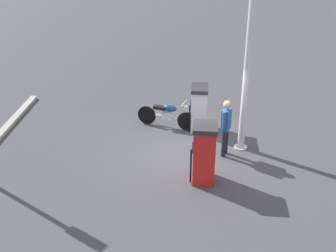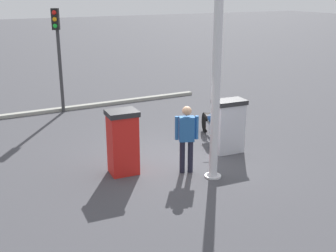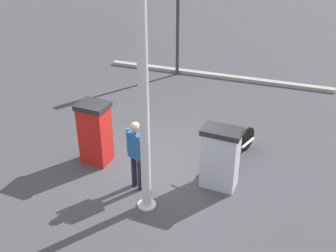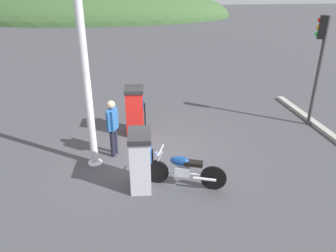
{
  "view_description": "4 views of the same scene",
  "coord_description": "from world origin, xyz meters",
  "px_view_note": "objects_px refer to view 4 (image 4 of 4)",
  "views": [
    {
      "loc": [
        0.47,
        10.51,
        5.77
      ],
      "look_at": [
        0.77,
        -0.1,
        0.77
      ],
      "focal_mm": 43.12,
      "sensor_mm": 36.0,
      "label": 1
    },
    {
      "loc": [
        -9.29,
        5.11,
        4.32
      ],
      "look_at": [
        0.91,
        -0.26,
        0.62
      ],
      "focal_mm": 45.87,
      "sensor_mm": 36.0,
      "label": 2
    },
    {
      "loc": [
        -7.89,
        -2.99,
        5.86
      ],
      "look_at": [
        1.01,
        0.1,
        0.62
      ],
      "focal_mm": 44.63,
      "sensor_mm": 36.0,
      "label": 3
    },
    {
      "loc": [
        -0.45,
        -8.28,
        4.71
      ],
      "look_at": [
        0.7,
        0.15,
        0.83
      ],
      "focal_mm": 34.51,
      "sensor_mm": 36.0,
      "label": 4
    }
  ],
  "objects_px": {
    "fuel_pump_far": "(135,111)",
    "canopy_support_pole": "(87,87)",
    "attendant_person": "(113,125)",
    "motorcycle_near_pump": "(183,169)",
    "roadside_traffic_light": "(319,53)",
    "fuel_pump_near": "(141,160)"
  },
  "relations": [
    {
      "from": "fuel_pump_far",
      "to": "canopy_support_pole",
      "type": "height_order",
      "value": "canopy_support_pole"
    },
    {
      "from": "fuel_pump_far",
      "to": "attendant_person",
      "type": "relative_size",
      "value": 0.94
    },
    {
      "from": "motorcycle_near_pump",
      "to": "canopy_support_pole",
      "type": "relative_size",
      "value": 0.43
    },
    {
      "from": "fuel_pump_far",
      "to": "roadside_traffic_light",
      "type": "bearing_deg",
      "value": -0.69
    },
    {
      "from": "fuel_pump_far",
      "to": "roadside_traffic_light",
      "type": "distance_m",
      "value": 6.29
    },
    {
      "from": "roadside_traffic_light",
      "to": "fuel_pump_near",
      "type": "bearing_deg",
      "value": -153.43
    },
    {
      "from": "attendant_person",
      "to": "fuel_pump_near",
      "type": "bearing_deg",
      "value": -68.39
    },
    {
      "from": "motorcycle_near_pump",
      "to": "attendant_person",
      "type": "relative_size",
      "value": 1.17
    },
    {
      "from": "motorcycle_near_pump",
      "to": "canopy_support_pole",
      "type": "height_order",
      "value": "canopy_support_pole"
    },
    {
      "from": "fuel_pump_far",
      "to": "fuel_pump_near",
      "type": "bearing_deg",
      "value": -90.0
    },
    {
      "from": "fuel_pump_far",
      "to": "canopy_support_pole",
      "type": "bearing_deg",
      "value": -123.94
    },
    {
      "from": "attendant_person",
      "to": "roadside_traffic_light",
      "type": "relative_size",
      "value": 0.46
    },
    {
      "from": "motorcycle_near_pump",
      "to": "fuel_pump_near",
      "type": "bearing_deg",
      "value": 174.43
    },
    {
      "from": "fuel_pump_near",
      "to": "roadside_traffic_light",
      "type": "relative_size",
      "value": 0.4
    },
    {
      "from": "canopy_support_pole",
      "to": "attendant_person",
      "type": "bearing_deg",
      "value": 38.84
    },
    {
      "from": "roadside_traffic_light",
      "to": "fuel_pump_far",
      "type": "bearing_deg",
      "value": 179.31
    },
    {
      "from": "fuel_pump_near",
      "to": "motorcycle_near_pump",
      "type": "bearing_deg",
      "value": -5.57
    },
    {
      "from": "motorcycle_near_pump",
      "to": "roadside_traffic_light",
      "type": "relative_size",
      "value": 0.53
    },
    {
      "from": "fuel_pump_near",
      "to": "fuel_pump_far",
      "type": "xyz_separation_m",
      "value": [
        -0.0,
        3.1,
        0.05
      ]
    },
    {
      "from": "fuel_pump_far",
      "to": "roadside_traffic_light",
      "type": "xyz_separation_m",
      "value": [
        6.05,
        -0.07,
        1.72
      ]
    },
    {
      "from": "attendant_person",
      "to": "fuel_pump_far",
      "type": "bearing_deg",
      "value": 63.7
    },
    {
      "from": "fuel_pump_near",
      "to": "motorcycle_near_pump",
      "type": "distance_m",
      "value": 1.07
    }
  ]
}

